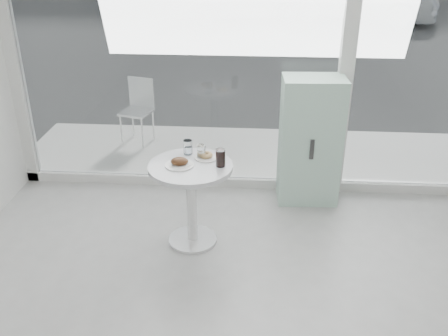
# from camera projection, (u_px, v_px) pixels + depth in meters

# --- Properties ---
(room_shell) EXTENTS (6.00, 6.00, 6.00)m
(room_shell) POSITION_uv_depth(u_px,v_px,m) (236.00, 187.00, 1.47)
(room_shell) COLOR white
(room_shell) RESTS_ON ground
(storefront) EXTENTS (5.00, 0.14, 3.00)m
(storefront) POSITION_uv_depth(u_px,v_px,m) (263.00, 28.00, 4.74)
(storefront) COLOR silver
(storefront) RESTS_ON ground
(main_table) EXTENTS (0.72, 0.72, 0.77)m
(main_table) POSITION_uv_depth(u_px,v_px,m) (191.00, 188.00, 4.31)
(main_table) COLOR white
(main_table) RESTS_ON ground
(patio_deck) EXTENTS (5.60, 1.60, 0.05)m
(patio_deck) POSITION_uv_depth(u_px,v_px,m) (252.00, 154.00, 6.21)
(patio_deck) COLOR white
(patio_deck) RESTS_ON ground
(street) EXTENTS (40.00, 24.00, 0.00)m
(street) POSITION_uv_depth(u_px,v_px,m) (260.00, 8.00, 17.14)
(street) COLOR #373737
(street) RESTS_ON ground
(mint_cabinet) EXTENTS (0.62, 0.43, 1.30)m
(mint_cabinet) POSITION_uv_depth(u_px,v_px,m) (310.00, 141.00, 4.98)
(mint_cabinet) COLOR #A0CCB5
(mint_cabinet) RESTS_ON ground
(patio_chair) EXTENTS (0.43, 0.43, 0.82)m
(patio_chair) POSITION_uv_depth(u_px,v_px,m) (138.00, 106.00, 6.34)
(patio_chair) COLOR white
(patio_chair) RESTS_ON patio_deck
(plate_fritter) EXTENTS (0.25, 0.25, 0.07)m
(plate_fritter) POSITION_uv_depth(u_px,v_px,m) (180.00, 163.00, 4.19)
(plate_fritter) COLOR white
(plate_fritter) RESTS_ON main_table
(plate_donut) EXTENTS (0.20, 0.20, 0.05)m
(plate_donut) POSITION_uv_depth(u_px,v_px,m) (206.00, 156.00, 4.32)
(plate_donut) COLOR white
(plate_donut) RESTS_ON main_table
(water_tumbler_a) EXTENTS (0.08, 0.08, 0.13)m
(water_tumbler_a) POSITION_uv_depth(u_px,v_px,m) (188.00, 148.00, 4.39)
(water_tumbler_a) COLOR white
(water_tumbler_a) RESTS_ON main_table
(water_tumbler_b) EXTENTS (0.08, 0.08, 0.12)m
(water_tumbler_b) POSITION_uv_depth(u_px,v_px,m) (201.00, 152.00, 4.31)
(water_tumbler_b) COLOR white
(water_tumbler_b) RESTS_ON main_table
(cola_glass) EXTENTS (0.08, 0.08, 0.15)m
(cola_glass) POSITION_uv_depth(u_px,v_px,m) (221.00, 158.00, 4.16)
(cola_glass) COLOR white
(cola_glass) RESTS_ON main_table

